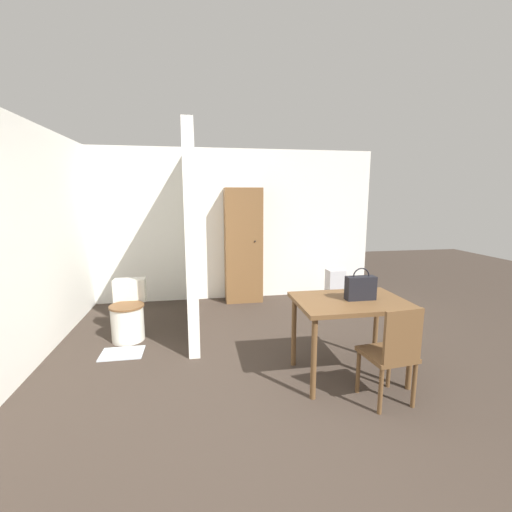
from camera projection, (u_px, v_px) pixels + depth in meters
ground_plane at (268, 459)px, 2.29m from camera, size 16.00×16.00×0.00m
wall_back at (222, 225)px, 5.76m from camera, size 5.17×0.12×2.50m
wall_left at (28, 244)px, 3.53m from camera, size 0.12×4.74×2.50m
partition_wall at (192, 233)px, 4.55m from camera, size 0.12×2.20×2.50m
dining_table at (350, 309)px, 3.23m from camera, size 1.03×0.73×0.77m
wooden_chair at (392, 352)px, 2.82m from camera, size 0.42×0.42×0.87m
toilet at (128, 315)px, 4.19m from camera, size 0.40×0.55×0.70m
handbag at (361, 287)px, 3.20m from camera, size 0.28×0.10×0.31m
wooden_cabinet at (243, 246)px, 5.61m from camera, size 0.60×0.38×1.87m
bath_mat at (122, 353)px, 3.81m from camera, size 0.46×0.33×0.01m
space_heater at (335, 286)px, 5.61m from camera, size 0.27×0.23×0.55m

